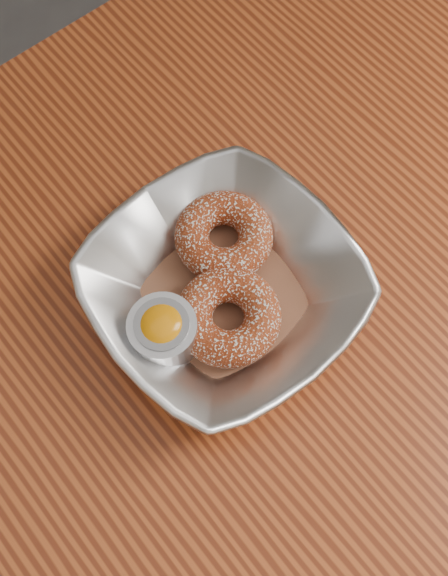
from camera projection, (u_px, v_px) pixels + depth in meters
ground_plane at (272, 430)px, 1.31m from camera, size 4.00×4.00×0.00m
table at (313, 316)px, 0.71m from camera, size 1.20×0.80×0.75m
serving_bowl at (224, 289)px, 0.58m from camera, size 0.23×0.23×0.06m
parchment at (224, 297)px, 0.60m from camera, size 0.19×0.19×0.00m
donut_back at (224, 236)px, 0.61m from camera, size 0.12×0.12×0.03m
donut_front at (228, 316)px, 0.58m from camera, size 0.13×0.13×0.03m
ramekin at (163, 332)px, 0.56m from camera, size 0.06×0.06×0.05m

